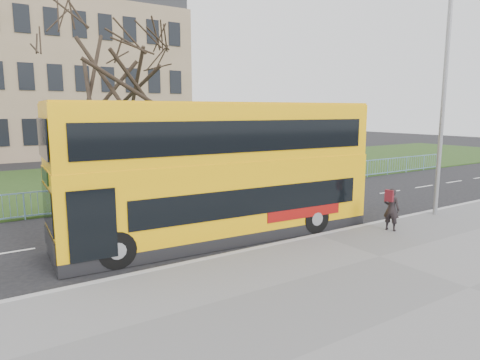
# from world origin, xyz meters

# --- Properties ---
(ground) EXTENTS (120.00, 120.00, 0.00)m
(ground) POSITION_xyz_m (0.00, 0.00, 0.00)
(ground) COLOR black
(ground) RESTS_ON ground
(pavement) EXTENTS (80.00, 10.50, 0.12)m
(pavement) POSITION_xyz_m (0.00, -6.75, 0.06)
(pavement) COLOR slate
(pavement) RESTS_ON ground
(kerb) EXTENTS (80.00, 0.20, 0.14)m
(kerb) POSITION_xyz_m (0.00, -1.55, 0.07)
(kerb) COLOR #9A9A9D
(kerb) RESTS_ON ground
(grass_verge) EXTENTS (80.00, 15.40, 0.08)m
(grass_verge) POSITION_xyz_m (0.00, 14.30, 0.04)
(grass_verge) COLOR #223915
(grass_verge) RESTS_ON ground
(guard_railing) EXTENTS (40.00, 0.12, 1.10)m
(guard_railing) POSITION_xyz_m (0.00, 6.60, 0.55)
(guard_railing) COLOR #72A3CA
(guard_railing) RESTS_ON ground
(bare_tree) EXTENTS (7.21, 7.21, 10.30)m
(bare_tree) POSITION_xyz_m (-3.00, 10.00, 5.23)
(bare_tree) COLOR black
(bare_tree) RESTS_ON grass_verge
(civic_building) EXTENTS (30.00, 15.00, 14.00)m
(civic_building) POSITION_xyz_m (-5.00, 35.00, 7.00)
(civic_building) COLOR #8F775A
(civic_building) RESTS_ON ground
(yellow_bus) EXTENTS (10.82, 3.14, 4.48)m
(yellow_bus) POSITION_xyz_m (-2.68, 0.30, 2.40)
(yellow_bus) COLOR #FEB70A
(yellow_bus) RESTS_ON ground
(pedestrian) EXTENTS (0.51, 0.63, 1.51)m
(pedestrian) POSITION_xyz_m (2.54, -2.52, 0.87)
(pedestrian) COLOR black
(pedestrian) RESTS_ON pavement
(street_lamp) EXTENTS (1.81, 0.21, 8.54)m
(street_lamp) POSITION_xyz_m (5.89, -2.00, 4.80)
(street_lamp) COLOR gray
(street_lamp) RESTS_ON pavement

